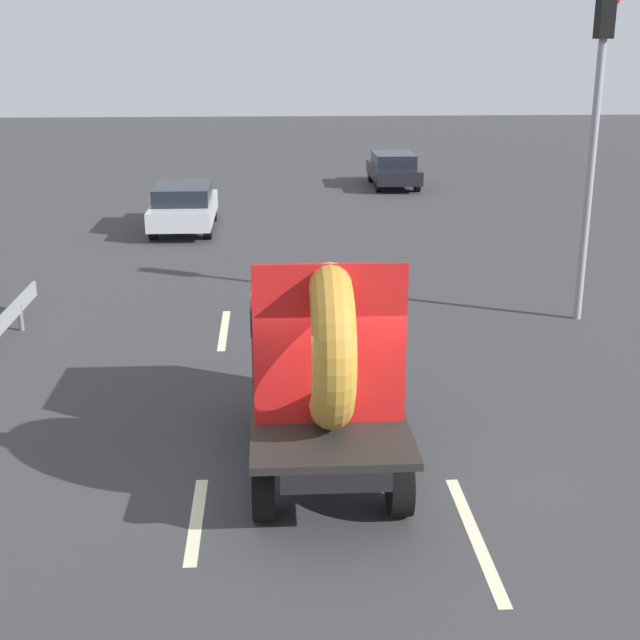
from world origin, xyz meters
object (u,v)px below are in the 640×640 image
at_px(flatbed_truck, 322,345).
at_px(traffic_light, 596,116).
at_px(oncoming_car, 393,169).
at_px(distant_sedan, 184,206).

height_order(flatbed_truck, traffic_light, traffic_light).
distance_m(traffic_light, oncoming_car, 18.39).
relative_size(traffic_light, oncoming_car, 1.61).
distance_m(flatbed_truck, oncoming_car, 24.27).
distance_m(distant_sedan, traffic_light, 13.94).
bearing_deg(traffic_light, flatbed_truck, -134.93).
height_order(traffic_light, oncoming_car, traffic_light).
bearing_deg(distant_sedan, flatbed_truck, -77.81).
height_order(flatbed_truck, oncoming_car, flatbed_truck).
bearing_deg(distant_sedan, traffic_light, -46.68).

